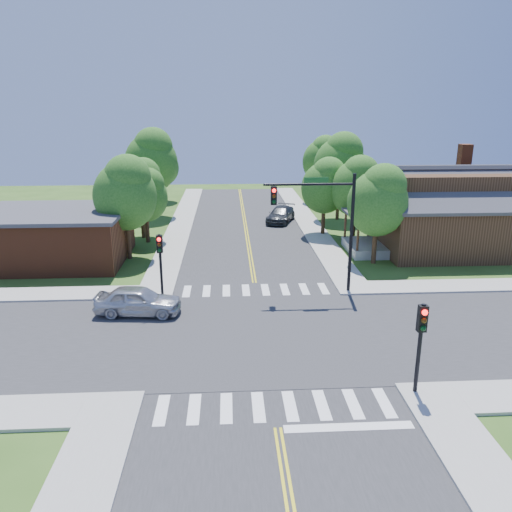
{
  "coord_description": "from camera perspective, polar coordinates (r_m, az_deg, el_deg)",
  "views": [
    {
      "loc": [
        -1.62,
        -22.43,
        10.86
      ],
      "look_at": [
        0.02,
        6.27,
        2.2
      ],
      "focal_mm": 35.0,
      "sensor_mm": 36.0,
      "label": 1
    }
  ],
  "objects": [
    {
      "name": "tree_bldg",
      "position": [
        41.59,
        -12.47,
        6.95
      ],
      "size": [
        3.64,
        3.46,
        6.19
      ],
      "color": "#382314",
      "rests_on": "ground"
    },
    {
      "name": "stop_bar",
      "position": [
        18.84,
        10.54,
        -18.76
      ],
      "size": [
        4.6,
        0.45,
        0.09
      ],
      "primitive_type": "cube",
      "color": "white",
      "rests_on": "ground"
    },
    {
      "name": "intersection_patch",
      "position": [
        24.98,
        0.77,
        -9.01
      ],
      "size": [
        10.2,
        10.2,
        0.06
      ],
      "primitive_type": "cube",
      "color": "#2D2D30",
      "rests_on": "ground"
    },
    {
      "name": "tree_w_a",
      "position": [
        37.07,
        -14.65,
        7.18
      ],
      "size": [
        4.52,
        4.29,
        7.68
      ],
      "color": "#382314",
      "rests_on": "ground"
    },
    {
      "name": "tree_house",
      "position": [
        43.36,
        7.96,
        8.11
      ],
      "size": [
        4.0,
        3.8,
        6.8
      ],
      "color": "#382314",
      "rests_on": "ground"
    },
    {
      "name": "centerline",
      "position": [
        24.96,
        0.77,
        -8.91
      ],
      "size": [
        0.3,
        90.0,
        0.01
      ],
      "color": "yellow",
      "rests_on": "ground"
    },
    {
      "name": "signal_pole_nw",
      "position": [
        29.45,
        -10.91,
        0.29
      ],
      "size": [
        0.34,
        0.42,
        3.8
      ],
      "color": "black",
      "rests_on": "ground"
    },
    {
      "name": "sidewalk_nw",
      "position": [
        42.2,
        -22.81,
        0.61
      ],
      "size": [
        40.0,
        40.0,
        0.14
      ],
      "color": "#9E9B93",
      "rests_on": "ground"
    },
    {
      "name": "tree_w_c",
      "position": [
        51.42,
        -11.82,
        10.83
      ],
      "size": [
        5.25,
        4.99,
        8.93
      ],
      "color": "#382314",
      "rests_on": "ground"
    },
    {
      "name": "signal_pole_se",
      "position": [
        20.05,
        18.35,
        -8.29
      ],
      "size": [
        0.34,
        0.42,
        3.8
      ],
      "color": "black",
      "rests_on": "ground"
    },
    {
      "name": "tree_w_d",
      "position": [
        60.11,
        -10.6,
        10.23
      ],
      "size": [
        3.87,
        3.68,
        6.58
      ],
      "color": "#382314",
      "rests_on": "ground"
    },
    {
      "name": "tree_e_d",
      "position": [
        58.76,
        7.69,
        10.98
      ],
      "size": [
        4.57,
        4.34,
        7.76
      ],
      "color": "#382314",
      "rests_on": "ground"
    },
    {
      "name": "car_silver",
      "position": [
        27.7,
        -13.32,
        -5.05
      ],
      "size": [
        2.74,
        4.96,
        1.57
      ],
      "primitive_type": "imported",
      "rotation": [
        0.0,
        0.0,
        1.47
      ],
      "color": "silver",
      "rests_on": "ground"
    },
    {
      "name": "road_ns",
      "position": [
        24.97,
        0.77,
        -8.97
      ],
      "size": [
        10.0,
        90.0,
        0.04
      ],
      "primitive_type": "cube",
      "color": "#2D2D30",
      "rests_on": "ground"
    },
    {
      "name": "ground",
      "position": [
        24.98,
        0.77,
        -9.01
      ],
      "size": [
        100.0,
        100.0,
        0.0
      ],
      "primitive_type": "plane",
      "color": "#305119",
      "rests_on": "ground"
    },
    {
      "name": "building_nw",
      "position": [
        38.84,
        -22.09,
        2.15
      ],
      "size": [
        10.4,
        8.4,
        3.73
      ],
      "color": "brown",
      "rests_on": "ground"
    },
    {
      "name": "tree_e_c",
      "position": [
        49.74,
        9.65,
        10.49
      ],
      "size": [
        5.05,
        4.8,
        8.59
      ],
      "color": "#382314",
      "rests_on": "ground"
    },
    {
      "name": "signal_mast_ne",
      "position": [
        29.19,
        7.75,
        4.73
      ],
      "size": [
        5.3,
        0.42,
        7.2
      ],
      "color": "black",
      "rests_on": "ground"
    },
    {
      "name": "car_dgrey",
      "position": [
        48.63,
        2.85,
        4.72
      ],
      "size": [
        5.23,
        6.3,
        1.45
      ],
      "primitive_type": "imported",
      "rotation": [
        0.0,
        0.0,
        -0.35
      ],
      "color": "#2F3134",
      "rests_on": "ground"
    },
    {
      "name": "crosswalk_south",
      "position": [
        19.57,
        2.1,
        -16.79
      ],
      "size": [
        8.85,
        2.0,
        0.01
      ],
      "color": "white",
      "rests_on": "ground"
    },
    {
      "name": "crosswalk_north",
      "position": [
        30.65,
        -0.04,
        -3.89
      ],
      "size": [
        8.85,
        2.0,
        0.01
      ],
      "color": "white",
      "rests_on": "ground"
    },
    {
      "name": "sidewalk_ne",
      "position": [
        43.4,
        20.54,
        1.28
      ],
      "size": [
        40.0,
        40.0,
        0.14
      ],
      "color": "#9E9B93",
      "rests_on": "ground"
    },
    {
      "name": "tree_w_b",
      "position": [
        43.11,
        -12.99,
        7.83
      ],
      "size": [
        4.03,
        3.82,
        6.84
      ],
      "color": "#382314",
      "rests_on": "ground"
    },
    {
      "name": "tree_e_b",
      "position": [
        42.27,
        11.46,
        8.0
      ],
      "size": [
        4.18,
        3.97,
        7.11
      ],
      "color": "#382314",
      "rests_on": "ground"
    },
    {
      "name": "road_ew",
      "position": [
        24.96,
        0.77,
        -8.96
      ],
      "size": [
        90.0,
        10.0,
        0.04
      ],
      "primitive_type": "cube",
      "color": "#2D2D30",
      "rests_on": "ground"
    },
    {
      "name": "house_ne",
      "position": [
        41.0,
        20.95,
        5.07
      ],
      "size": [
        13.05,
        8.8,
        7.11
      ],
      "color": "#332012",
      "rests_on": "ground"
    },
    {
      "name": "tree_e_a",
      "position": [
        35.81,
        13.89,
        6.36
      ],
      "size": [
        4.21,
        4.0,
        7.16
      ],
      "color": "#382314",
      "rests_on": "ground"
    }
  ]
}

